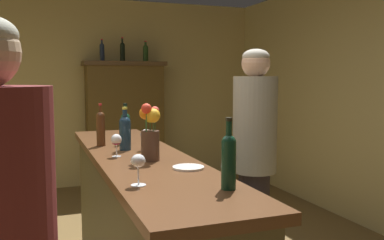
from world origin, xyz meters
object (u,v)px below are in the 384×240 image
(bar_counter, at_px, (141,232))
(display_bottle_center, at_px, (146,52))
(wine_glass_front, at_px, (138,163))
(wine_bottle_rose, at_px, (229,158))
(wine_glass_mid, at_px, (146,135))
(display_cabinet, at_px, (125,122))
(display_bottle_midleft, at_px, (122,51))
(wine_glass_rear, at_px, (116,141))
(wine_bottle_pinot, at_px, (101,127))
(display_bottle_left, at_px, (102,51))
(wine_bottle_chardonnay, at_px, (126,126))
(bartender, at_px, (254,158))
(flower_arrangement, at_px, (150,132))
(wine_bottle_merlot, at_px, (125,131))
(cheese_plate, at_px, (188,168))

(bar_counter, distance_m, display_bottle_center, 3.55)
(wine_glass_front, relative_size, display_bottle_center, 0.51)
(wine_bottle_rose, bearing_deg, wine_glass_front, 150.87)
(wine_bottle_rose, xyz_separation_m, wine_glass_mid, (-0.09, 1.12, -0.03))
(bar_counter, height_order, display_cabinet, display_cabinet)
(wine_glass_mid, height_order, display_bottle_midleft, display_bottle_midleft)
(bar_counter, xyz_separation_m, wine_glass_front, (-0.19, -0.75, 0.62))
(wine_bottle_rose, xyz_separation_m, wine_glass_rear, (-0.33, 0.95, -0.04))
(display_bottle_center, bearing_deg, wine_bottle_pinot, -110.75)
(wine_glass_front, bearing_deg, display_bottle_left, 83.70)
(display_cabinet, height_order, wine_bottle_chardonnay, display_cabinet)
(wine_bottle_rose, relative_size, display_bottle_midleft, 0.98)
(display_bottle_midleft, height_order, bartender, display_bottle_midleft)
(display_cabinet, xyz_separation_m, flower_arrangement, (-0.53, -3.37, 0.30))
(display_bottle_midleft, bearing_deg, bartender, -85.04)
(bar_counter, xyz_separation_m, display_bottle_left, (0.25, 3.17, 1.36))
(bar_counter, xyz_separation_m, display_bottle_midleft, (0.52, 3.17, 1.37))
(wine_bottle_rose, bearing_deg, wine_glass_mid, 94.80)
(display_cabinet, xyz_separation_m, wine_bottle_chardonnay, (-0.53, -2.67, 0.25))
(display_bottle_midleft, bearing_deg, wine_glass_mid, -98.34)
(wine_glass_rear, height_order, bartender, bartender)
(display_bottle_midleft, bearing_deg, display_bottle_center, 0.00)
(flower_arrangement, xyz_separation_m, display_bottle_left, (0.23, 3.37, 0.67))
(wine_bottle_merlot, bearing_deg, wine_glass_front, -97.99)
(wine_bottle_pinot, bearing_deg, bartender, -27.77)
(wine_bottle_rose, distance_m, bartender, 1.12)
(display_bottle_left, xyz_separation_m, display_bottle_midleft, (0.28, -0.00, 0.01))
(wine_glass_mid, height_order, cheese_plate, wine_glass_mid)
(wine_glass_mid, distance_m, wine_glass_rear, 0.29)
(wine_bottle_pinot, relative_size, display_bottle_center, 1.08)
(display_cabinet, height_order, wine_bottle_merlot, display_cabinet)
(display_cabinet, height_order, display_bottle_midleft, display_bottle_midleft)
(cheese_plate, bearing_deg, wine_glass_mid, 96.29)
(display_bottle_left, distance_m, bartender, 3.40)
(display_cabinet, xyz_separation_m, display_bottle_center, (0.30, 0.00, 0.97))
(bar_counter, height_order, flower_arrangement, flower_arrangement)
(bartender, bearing_deg, cheese_plate, 25.57)
(wine_bottle_pinot, bearing_deg, wine_bottle_rose, -75.94)
(wine_bottle_chardonnay, distance_m, wine_glass_rear, 0.54)
(wine_bottle_rose, bearing_deg, wine_glass_rear, 109.02)
(flower_arrangement, bearing_deg, bartender, 10.64)
(wine_bottle_chardonnay, height_order, display_bottle_center, display_bottle_center)
(wine_bottle_chardonnay, bearing_deg, wine_glass_rear, -107.69)
(bar_counter, height_order, wine_glass_rear, wine_glass_rear)
(bar_counter, xyz_separation_m, wine_glass_rear, (-0.15, -0.01, 0.61))
(wine_bottle_rose, height_order, wine_glass_front, wine_bottle_rose)
(wine_bottle_chardonnay, xyz_separation_m, display_bottle_center, (0.84, 2.67, 0.72))
(wine_bottle_merlot, bearing_deg, wine_glass_rear, -114.12)
(wine_glass_mid, bearing_deg, display_bottle_center, 75.74)
(wine_glass_rear, bearing_deg, wine_glass_front, -92.70)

